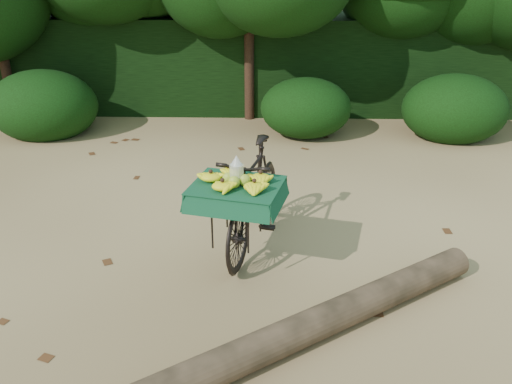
{
  "coord_description": "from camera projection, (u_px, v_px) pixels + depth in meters",
  "views": [
    {
      "loc": [
        0.91,
        -4.67,
        2.93
      ],
      "look_at": [
        0.77,
        0.1,
        0.8
      ],
      "focal_mm": 38.0,
      "sensor_mm": 36.0,
      "label": 1
    }
  ],
  "objects": [
    {
      "name": "ground",
      "position": [
        179.0,
        268.0,
        5.48
      ],
      "size": [
        80.0,
        80.0,
        0.0
      ],
      "primitive_type": "plane",
      "color": "tan",
      "rests_on": "ground"
    },
    {
      "name": "vendor_bicycle",
      "position": [
        253.0,
        196.0,
        5.67
      ],
      "size": [
        1.1,
        1.99,
        1.15
      ],
      "rotation": [
        0.0,
        0.0,
        -0.24
      ],
      "color": "black",
      "rests_on": "ground"
    },
    {
      "name": "fallen_log",
      "position": [
        305.0,
        329.0,
        4.38
      ],
      "size": [
        3.28,
        2.41,
        0.28
      ],
      "primitive_type": "cylinder",
      "rotation": [
        1.57,
        0.0,
        -0.96
      ],
      "color": "brown",
      "rests_on": "ground"
    },
    {
      "name": "hedge_backdrop",
      "position": [
        226.0,
        62.0,
        10.87
      ],
      "size": [
        26.0,
        1.8,
        1.8
      ],
      "primitive_type": "cube",
      "color": "black",
      "rests_on": "ground"
    },
    {
      "name": "tree_row",
      "position": [
        185.0,
        8.0,
        9.71
      ],
      "size": [
        14.5,
        2.0,
        4.0
      ],
      "primitive_type": null,
      "color": "black",
      "rests_on": "ground"
    },
    {
      "name": "bush_clumps",
      "position": [
        247.0,
        111.0,
        9.21
      ],
      "size": [
        8.8,
        1.7,
        0.9
      ],
      "primitive_type": null,
      "color": "black",
      "rests_on": "ground"
    },
    {
      "name": "leaf_litter",
      "position": [
        189.0,
        236.0,
        6.08
      ],
      "size": [
        7.0,
        7.3,
        0.01
      ],
      "primitive_type": null,
      "color": "#4C2A14",
      "rests_on": "ground"
    }
  ]
}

